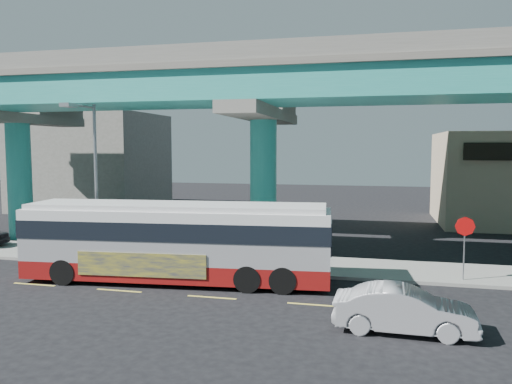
% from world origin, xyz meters
% --- Properties ---
extents(ground, '(120.00, 120.00, 0.00)m').
position_xyz_m(ground, '(0.00, 0.00, 0.00)').
color(ground, black).
rests_on(ground, ground).
extents(sidewalk, '(70.00, 4.00, 0.15)m').
position_xyz_m(sidewalk, '(0.00, 5.50, 0.07)').
color(sidewalk, gray).
rests_on(sidewalk, ground).
extents(lane_markings, '(58.00, 0.12, 0.01)m').
position_xyz_m(lane_markings, '(-0.00, -0.30, 0.01)').
color(lane_markings, '#D8C64C').
rests_on(lane_markings, ground).
extents(viaduct, '(52.00, 12.40, 11.70)m').
position_xyz_m(viaduct, '(-0.00, 9.11, 9.14)').
color(viaduct, teal).
rests_on(viaduct, ground).
extents(building_concrete, '(12.00, 10.00, 9.00)m').
position_xyz_m(building_concrete, '(-20.00, 24.00, 4.50)').
color(building_concrete, gray).
rests_on(building_concrete, ground).
extents(transit_bus, '(13.57, 4.07, 3.44)m').
position_xyz_m(transit_bus, '(-2.23, 1.66, 1.88)').
color(transit_bus, maroon).
rests_on(transit_bus, ground).
extents(sedan, '(1.82, 4.52, 1.46)m').
position_xyz_m(sedan, '(7.11, -2.38, 0.73)').
color(sedan, '#A6A6AB').
rests_on(sedan, ground).
extents(street_lamp, '(0.50, 2.57, 7.91)m').
position_xyz_m(street_lamp, '(-7.52, 3.43, 5.28)').
color(street_lamp, gray).
rests_on(street_lamp, sidewalk).
extents(stop_sign, '(0.83, 0.08, 2.76)m').
position_xyz_m(stop_sign, '(9.95, 4.18, 2.15)').
color(stop_sign, gray).
rests_on(stop_sign, sidewalk).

